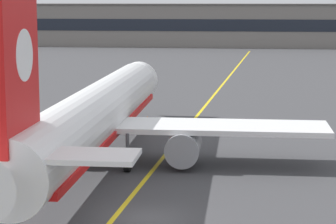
{
  "coord_description": "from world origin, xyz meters",
  "views": [
    {
      "loc": [
        5.11,
        -34.05,
        11.25
      ],
      "look_at": [
        -0.06,
        9.71,
        4.05
      ],
      "focal_mm": 73.47,
      "sensor_mm": 36.0,
      "label": 1
    }
  ],
  "objects": [
    {
      "name": "airliner_foreground",
      "position": [
        -5.38,
        11.5,
        3.37
      ],
      "size": [
        32.04,
        41.43,
        11.65
      ],
      "color": "white",
      "rests_on": "ground"
    },
    {
      "name": "terminal_building",
      "position": [
        -3.91,
        134.49,
        5.2
      ],
      "size": [
        114.82,
        12.4,
        10.38
      ],
      "color": "slate",
      "rests_on": "ground"
    },
    {
      "name": "ground_plane",
      "position": [
        0.0,
        0.0,
        0.0
      ],
      "size": [
        400.0,
        400.0,
        0.0
      ],
      "primitive_type": "plane",
      "color": "#3D3D3F"
    },
    {
      "name": "taxiway_centreline",
      "position": [
        0.0,
        30.0,
        0.0
      ],
      "size": [
        10.72,
        179.72,
        0.01
      ],
      "primitive_type": "cube",
      "rotation": [
        0.0,
        0.0,
        -0.06
      ],
      "color": "yellow",
      "rests_on": "ground"
    },
    {
      "name": "safety_cone_by_nose_gear",
      "position": [
        -4.24,
        28.54,
        0.26
      ],
      "size": [
        0.44,
        0.44,
        0.55
      ],
      "color": "orange",
      "rests_on": "ground"
    }
  ]
}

